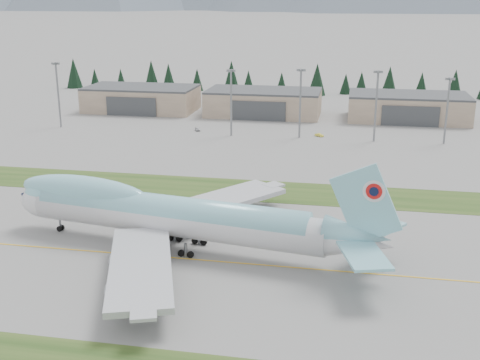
% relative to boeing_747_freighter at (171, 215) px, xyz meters
% --- Properties ---
extents(ground, '(7000.00, 7000.00, 0.00)m').
position_rel_boeing_747_freighter_xyz_m(ground, '(12.10, -4.88, -7.11)').
color(ground, slate).
rests_on(ground, ground).
extents(grass_strip_far, '(400.00, 18.00, 0.08)m').
position_rel_boeing_747_freighter_xyz_m(grass_strip_far, '(12.10, 40.12, -7.11)').
color(grass_strip_far, '#254217').
rests_on(grass_strip_far, ground).
extents(taxiway_line_main, '(400.00, 0.40, 0.02)m').
position_rel_boeing_747_freighter_xyz_m(taxiway_line_main, '(12.10, -4.88, -7.11)').
color(taxiway_line_main, gold).
rests_on(taxiway_line_main, ground).
extents(boeing_747_freighter, '(82.23, 69.82, 21.56)m').
position_rel_boeing_747_freighter_xyz_m(boeing_747_freighter, '(0.00, 0.00, 0.00)').
color(boeing_747_freighter, silver).
rests_on(boeing_747_freighter, ground).
extents(hangar_left, '(48.00, 26.60, 10.80)m').
position_rel_boeing_747_freighter_xyz_m(hangar_left, '(-57.90, 145.01, -1.72)').
color(hangar_left, gray).
rests_on(hangar_left, ground).
extents(hangar_center, '(48.00, 26.60, 10.80)m').
position_rel_boeing_747_freighter_xyz_m(hangar_center, '(-2.90, 145.01, -1.72)').
color(hangar_center, gray).
rests_on(hangar_center, ground).
extents(hangar_right, '(48.00, 26.60, 10.80)m').
position_rel_boeing_747_freighter_xyz_m(hangar_right, '(57.10, 145.01, -1.72)').
color(hangar_right, gray).
rests_on(hangar_right, ground).
extents(floodlight_masts, '(191.55, 5.71, 24.94)m').
position_rel_boeing_747_freighter_xyz_m(floodlight_masts, '(24.02, 104.15, 9.47)').
color(floodlight_masts, slate).
rests_on(floodlight_masts, ground).
extents(service_vehicle_a, '(3.06, 4.04, 1.28)m').
position_rel_boeing_747_freighter_xyz_m(service_vehicle_a, '(-22.82, 108.52, -7.11)').
color(service_vehicle_a, '#BABABC').
rests_on(service_vehicle_a, ground).
extents(service_vehicle_b, '(3.55, 2.73, 1.12)m').
position_rel_boeing_747_freighter_xyz_m(service_vehicle_b, '(23.31, 107.36, -7.11)').
color(service_vehicle_b, yellow).
rests_on(service_vehicle_b, ground).
extents(conifer_belt, '(274.60, 16.65, 16.31)m').
position_rel_boeing_747_freighter_xyz_m(conifer_belt, '(8.27, 206.15, -0.02)').
color(conifer_belt, black).
rests_on(conifer_belt, ground).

